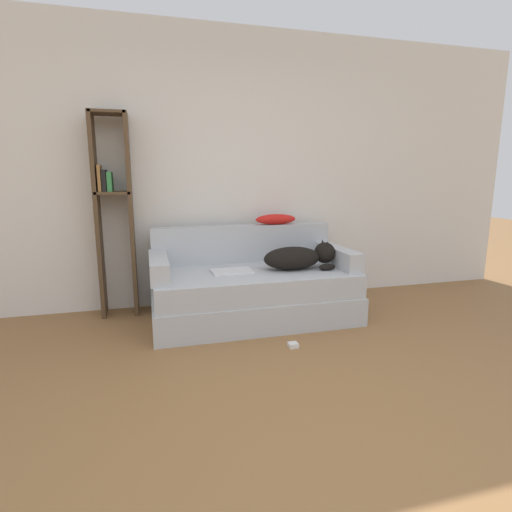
# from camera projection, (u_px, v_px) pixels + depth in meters

# --- Properties ---
(ground_plane) EXTENTS (20.00, 20.00, 0.00)m
(ground_plane) POSITION_uv_depth(u_px,v_px,m) (319.00, 459.00, 1.85)
(ground_plane) COLOR olive
(wall_back) EXTENTS (6.81, 0.06, 2.70)m
(wall_back) POSITION_uv_depth(u_px,v_px,m) (219.00, 170.00, 3.99)
(wall_back) COLOR silver
(wall_back) RESTS_ON ground_plane
(couch) EXTENTS (1.81, 0.95, 0.45)m
(couch) POSITION_uv_depth(u_px,v_px,m) (253.00, 295.00, 3.65)
(couch) COLOR #B2B7BC
(couch) RESTS_ON ground_plane
(couch_backrest) EXTENTS (1.77, 0.15, 0.36)m
(couch_backrest) POSITION_uv_depth(u_px,v_px,m) (243.00, 243.00, 3.95)
(couch_backrest) COLOR #B2B7BC
(couch_backrest) RESTS_ON couch
(couch_arm_left) EXTENTS (0.15, 0.76, 0.17)m
(couch_arm_left) POSITION_uv_depth(u_px,v_px,m) (159.00, 266.00, 3.37)
(couch_arm_left) COLOR #B2B7BC
(couch_arm_left) RESTS_ON couch
(couch_arm_right) EXTENTS (0.15, 0.76, 0.17)m
(couch_arm_right) POSITION_uv_depth(u_px,v_px,m) (337.00, 256.00, 3.80)
(couch_arm_right) COLOR #B2B7BC
(couch_arm_right) RESTS_ON couch
(dog) EXTENTS (0.68, 0.29, 0.26)m
(dog) POSITION_uv_depth(u_px,v_px,m) (300.00, 257.00, 3.64)
(dog) COLOR black
(dog) RESTS_ON couch
(laptop) EXTENTS (0.36, 0.25, 0.02)m
(laptop) POSITION_uv_depth(u_px,v_px,m) (232.00, 271.00, 3.53)
(laptop) COLOR silver
(laptop) RESTS_ON couch
(throw_pillow) EXTENTS (0.41, 0.14, 0.10)m
(throw_pillow) POSITION_uv_depth(u_px,v_px,m) (276.00, 219.00, 4.00)
(throw_pillow) COLOR red
(throw_pillow) RESTS_ON couch_backrest
(bookshelf) EXTENTS (0.33, 0.26, 1.84)m
(bookshelf) POSITION_uv_depth(u_px,v_px,m) (113.00, 208.00, 3.62)
(bookshelf) COLOR #4C3823
(bookshelf) RESTS_ON ground_plane
(power_adapter) EXTENTS (0.07, 0.07, 0.03)m
(power_adapter) POSITION_uv_depth(u_px,v_px,m) (293.00, 345.00, 3.06)
(power_adapter) COLOR silver
(power_adapter) RESTS_ON ground_plane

